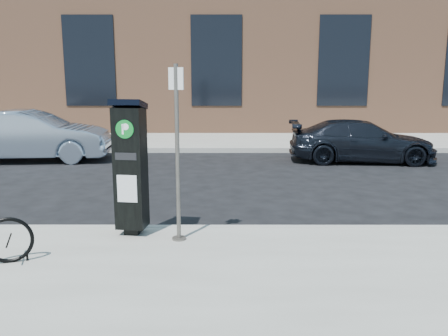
{
  "coord_description": "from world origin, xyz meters",
  "views": [
    {
      "loc": [
        0.33,
        -7.08,
        2.47
      ],
      "look_at": [
        0.32,
        0.5,
        0.97
      ],
      "focal_mm": 38.0,
      "sensor_mm": 36.0,
      "label": 1
    }
  ],
  "objects_px": {
    "sign_pole": "(177,155)",
    "car_silver": "(31,136)",
    "parking_kiosk": "(131,166)",
    "bike_rack": "(9,240)",
    "car_dark": "(362,141)"
  },
  "relations": [
    {
      "from": "sign_pole",
      "to": "car_dark",
      "type": "bearing_deg",
      "value": 77.54
    },
    {
      "from": "bike_rack",
      "to": "sign_pole",
      "type": "bearing_deg",
      "value": 4.5
    },
    {
      "from": "car_silver",
      "to": "sign_pole",
      "type": "bearing_deg",
      "value": -150.05
    },
    {
      "from": "sign_pole",
      "to": "car_dark",
      "type": "xyz_separation_m",
      "value": [
        4.59,
        7.05,
        -0.78
      ]
    },
    {
      "from": "parking_kiosk",
      "to": "car_silver",
      "type": "distance_m",
      "value": 8.1
    },
    {
      "from": "parking_kiosk",
      "to": "car_silver",
      "type": "bearing_deg",
      "value": 129.55
    },
    {
      "from": "sign_pole",
      "to": "car_silver",
      "type": "xyz_separation_m",
      "value": [
        -4.95,
        7.15,
        -0.64
      ]
    },
    {
      "from": "car_silver",
      "to": "car_dark",
      "type": "distance_m",
      "value": 9.55
    },
    {
      "from": "car_silver",
      "to": "bike_rack",
      "type": "bearing_deg",
      "value": -164.75
    },
    {
      "from": "parking_kiosk",
      "to": "sign_pole",
      "type": "distance_m",
      "value": 0.78
    },
    {
      "from": "bike_rack",
      "to": "car_dark",
      "type": "distance_m",
      "value": 10.32
    },
    {
      "from": "car_dark",
      "to": "car_silver",
      "type": "bearing_deg",
      "value": 93.31
    },
    {
      "from": "car_silver",
      "to": "car_dark",
      "type": "relative_size",
      "value": 1.08
    },
    {
      "from": "parking_kiosk",
      "to": "car_silver",
      "type": "xyz_separation_m",
      "value": [
        -4.24,
        6.89,
        -0.44
      ]
    },
    {
      "from": "parking_kiosk",
      "to": "car_dark",
      "type": "height_order",
      "value": "parking_kiosk"
    }
  ]
}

